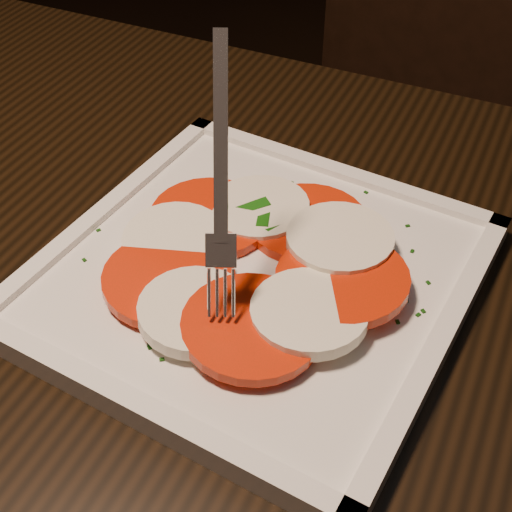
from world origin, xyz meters
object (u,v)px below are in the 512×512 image
at_px(table, 150,380).
at_px(fork, 222,166).
at_px(chair, 410,94).
at_px(plate, 256,278).

xyz_separation_m(table, fork, (0.06, 0.04, 0.22)).
distance_m(table, chair, 0.77).
relative_size(plate, fork, 1.88).
distance_m(chair, plate, 0.75).
bearing_deg(chair, plate, -78.09).
bearing_deg(fork, table, -172.36).
bearing_deg(plate, fork, -136.06).
xyz_separation_m(table, chair, (0.02, 0.76, -0.12)).
relative_size(chair, fork, 5.77).
xyz_separation_m(chair, fork, (0.04, -0.73, 0.33)).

